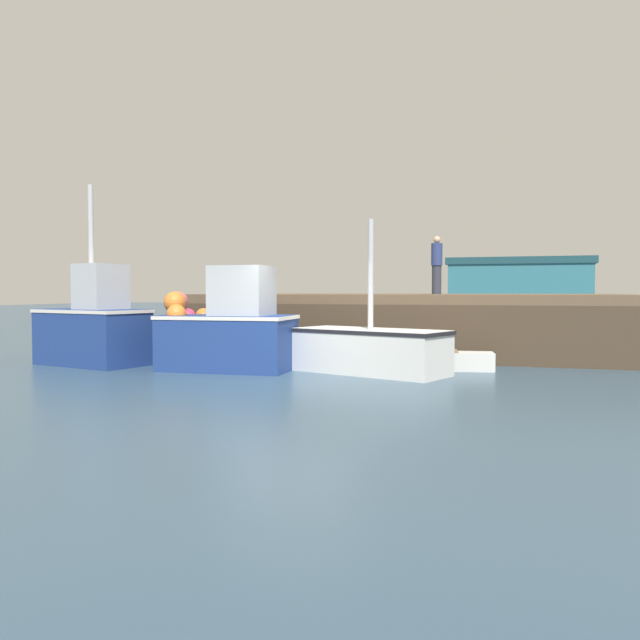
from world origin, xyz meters
name	(u,v)px	position (x,y,z in m)	size (l,w,h in m)	color
ground	(296,382)	(0.00, 0.00, -0.05)	(120.00, 160.00, 0.10)	#334C60
pier	(408,303)	(1.00, 7.35, 1.44)	(12.42, 8.29, 1.71)	brown
fishing_boat_near_left	(94,328)	(-5.62, 1.09, 0.92)	(3.02, 2.10, 4.37)	navy
fishing_boat_near_right	(228,329)	(-2.04, 1.13, 0.93)	(3.12, 1.78, 2.37)	navy
fishing_boat_mid	(370,349)	(1.19, 1.50, 0.53)	(3.69, 2.42, 3.36)	silver
rowboat	(455,361)	(2.91, 2.67, 0.21)	(1.79, 0.95, 0.45)	silver
dockworker	(437,265)	(1.80, 7.81, 2.60)	(0.34, 0.34, 1.77)	#2D3342
warehouse	(519,287)	(3.88, 38.34, 2.13)	(10.25, 5.64, 4.23)	#2D6B7A
mooring_buoy_foreground	(73,353)	(-6.58, 1.54, 0.24)	(0.42, 0.42, 0.52)	#EA5B70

